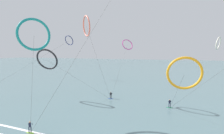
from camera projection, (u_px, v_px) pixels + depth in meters
The scene contains 11 objects.
sea_water at pixel (152, 68), 117.44m from camera, with size 400.00×200.00×0.08m, color slate.
surfer_cobalt at pixel (111, 96), 44.70m from camera, with size 1.40×0.65×1.70m.
surfer_lime at pixel (30, 128), 26.38m from camera, with size 1.40×0.72×1.70m.
surfer_emerald at pixel (170, 104), 37.88m from camera, with size 1.40×0.64×1.70m.
kite_magenta at pixel (127, 45), 64.48m from camera, with size 4.34×23.92×15.24m.
kite_coral at pixel (86, 26), 43.73m from camera, with size 7.50×4.15×19.65m.
kite_charcoal at pixel (47, 59), 44.36m from camera, with size 17.28×5.49×11.99m.
kite_teal at pixel (34, 34), 31.47m from camera, with size 5.49×8.24×17.08m.
kite_navy at pixel (69, 40), 77.42m from camera, with size 4.96×50.39×17.49m.
kite_amber at pixel (184, 73), 26.27m from camera, with size 5.05×11.89×10.88m.
kite_ivory at pixel (218, 43), 64.96m from camera, with size 3.13×51.38×16.18m.
Camera 1 is at (10.62, -11.95, 11.78)m, focal length 30.22 mm.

